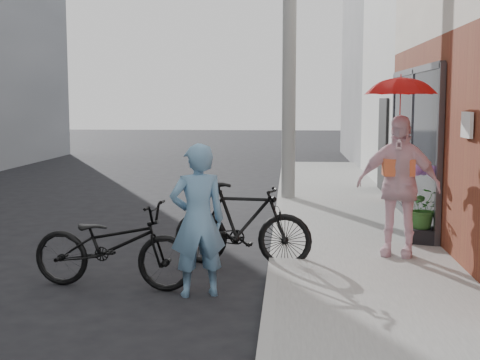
# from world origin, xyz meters

# --- Properties ---
(ground) EXTENTS (80.00, 80.00, 0.00)m
(ground) POSITION_xyz_m (0.00, 0.00, 0.00)
(ground) COLOR black
(ground) RESTS_ON ground
(sidewalk) EXTENTS (2.20, 24.00, 0.12)m
(sidewalk) POSITION_xyz_m (2.10, 2.00, 0.06)
(sidewalk) COLOR gray
(sidewalk) RESTS_ON ground
(curb) EXTENTS (0.12, 24.00, 0.12)m
(curb) POSITION_xyz_m (0.94, 2.00, 0.06)
(curb) COLOR #9E9E99
(curb) RESTS_ON ground
(east_building_far) EXTENTS (8.00, 8.00, 7.00)m
(east_building_far) POSITION_xyz_m (7.20, 16.00, 3.50)
(east_building_far) COLOR slate
(east_building_far) RESTS_ON ground
(utility_pole) EXTENTS (0.28, 0.28, 7.00)m
(utility_pole) POSITION_xyz_m (1.10, 6.00, 3.50)
(utility_pole) COLOR #9E9E99
(utility_pole) RESTS_ON ground
(officer) EXTENTS (0.70, 0.57, 1.65)m
(officer) POSITION_xyz_m (0.15, -0.69, 0.83)
(officer) COLOR #6895B9
(officer) RESTS_ON ground
(bike_left) EXTENTS (1.94, 0.88, 0.98)m
(bike_left) POSITION_xyz_m (-0.84, -0.46, 0.49)
(bike_left) COLOR black
(bike_left) RESTS_ON ground
(bike_right) EXTENTS (1.82, 0.69, 1.07)m
(bike_right) POSITION_xyz_m (0.54, 0.67, 0.53)
(bike_right) COLOR black
(bike_right) RESTS_ON ground
(kimono_woman) EXTENTS (1.14, 0.74, 1.80)m
(kimono_woman) POSITION_xyz_m (2.51, 0.90, 1.02)
(kimono_woman) COLOR silver
(kimono_woman) RESTS_ON sidewalk
(parasol) EXTENTS (0.86, 0.86, 0.76)m
(parasol) POSITION_xyz_m (2.51, 0.90, 2.30)
(parasol) COLOR red
(parasol) RESTS_ON kimono_woman
(planter) EXTENTS (0.48, 0.48, 0.20)m
(planter) POSITION_xyz_m (3.00, 1.70, 0.22)
(planter) COLOR black
(planter) RESTS_ON sidewalk
(potted_plant) EXTENTS (0.52, 0.45, 0.58)m
(potted_plant) POSITION_xyz_m (3.00, 1.70, 0.61)
(potted_plant) COLOR #316528
(potted_plant) RESTS_ON planter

